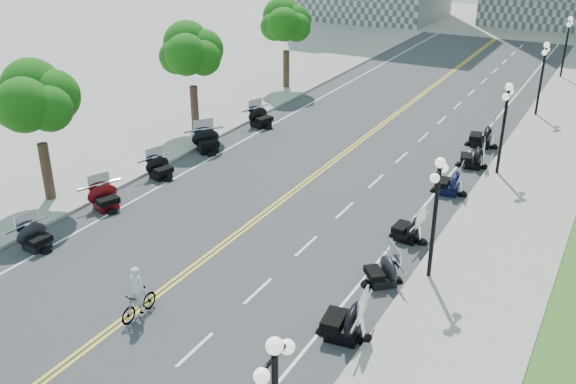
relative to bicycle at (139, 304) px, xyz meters
The scene contains 43 objects.
ground 3.48m from the bicycle, 95.95° to the left, with size 160.00×160.00×0.00m, color gray.
road 13.44m from the bicycle, 91.52° to the left, with size 16.00×90.00×0.01m, color #333335.
centerline_yellow_a 13.44m from the bicycle, 92.03° to the left, with size 0.12×90.00×0.00m, color yellow.
centerline_yellow_b 13.43m from the bicycle, 91.01° to the left, with size 0.12×90.00×0.00m, color yellow.
edge_line_north 14.73m from the bicycle, 65.76° to the left, with size 0.12×90.00×0.00m, color white.
edge_line_south 15.03m from the bicycle, 116.72° to the left, with size 0.12×90.00×0.00m, color white.
lane_dash_5 2.95m from the bicycle, 11.51° to the right, with size 0.12×2.00×0.00m, color white.
lane_dash_6 4.48m from the bicycle, 50.27° to the left, with size 0.12×2.00×0.00m, color white.
lane_dash_7 7.96m from the bicycle, 69.04° to the left, with size 0.12×2.00×0.00m, color white.
lane_dash_8 11.78m from the bicycle, 76.02° to the left, with size 0.12×2.00×0.00m, color white.
lane_dash_9 15.69m from the bicycle, 79.55° to the left, with size 0.12×2.00×0.00m, color white.
lane_dash_10 19.64m from the bicycle, 81.67° to the left, with size 0.12×2.00×0.00m, color white.
lane_dash_11 23.60m from the bicycle, 83.08° to the left, with size 0.12×2.00×0.00m, color white.
lane_dash_12 27.57m from the bicycle, 84.08° to the left, with size 0.12×2.00×0.00m, color white.
lane_dash_13 31.55m from the bicycle, 84.83° to the left, with size 0.12×2.00×0.00m, color white.
lane_dash_14 35.54m from the bicycle, 85.41° to the left, with size 0.12×2.00×0.00m, color white.
lane_dash_15 39.53m from the bicycle, 85.87° to the left, with size 0.12×2.00×0.00m, color white.
lane_dash_16 43.52m from the bicycle, 86.25° to the left, with size 0.12×2.00×0.00m, color white.
lane_dash_17 47.51m from the bicycle, 86.57° to the left, with size 0.12×2.00×0.00m, color white.
lane_dash_18 51.50m from the bicycle, 86.84° to the left, with size 0.12×2.00×0.00m, color white.
lane_dash_19 55.50m from the bicycle, 87.06° to the left, with size 0.12×2.00×0.00m, color white.
sidewalk_north 16.83m from the bicycle, 52.92° to the left, with size 5.00×90.00×0.15m, color #9E9991.
sidewalk_south 17.27m from the bicycle, 128.97° to the left, with size 5.00×90.00×0.15m, color #9E9991.
street_lamp_2 11.28m from the bicycle, 42.00° to the left, with size 0.50×1.20×4.90m, color black, non-canonical shape.
street_lamp_3 21.20m from the bicycle, 67.00° to the left, with size 0.50×1.20×4.90m, color black, non-canonical shape.
street_lamp_4 32.55m from the bicycle, 75.30° to the left, with size 0.50×1.20×4.90m, color black, non-canonical shape.
street_lamp_5 44.25m from the bicycle, 79.25° to the left, with size 0.50×1.20×4.90m, color black, non-canonical shape.
tree_2 12.43m from the bicycle, 152.37° to the left, with size 4.80×4.80×9.20m, color #235619, non-canonical shape.
tree_3 20.70m from the bicycle, 120.73° to the left, with size 4.80×4.80×9.20m, color #235619, non-canonical shape.
tree_4 31.48m from the bicycle, 109.39° to the left, with size 4.80×4.80×9.20m, color #235619, non-canonical shape.
motorcycle_n_5 7.27m from the bicycle, 19.53° to the left, with size 2.16×2.16×1.51m, color black, non-canonical shape.
motorcycle_n_6 9.14m from the bicycle, 42.45° to the left, with size 1.81×1.81×1.27m, color black, non-canonical shape.
motorcycle_n_7 11.97m from the bicycle, 57.44° to the left, with size 1.85×1.85×1.30m, color black, non-canonical shape.
motorcycle_n_8 17.11m from the bicycle, 67.28° to the left, with size 1.98×1.98×1.39m, color black, non-canonical shape.
motorcycle_n_9 21.02m from the bicycle, 71.32° to the left, with size 1.95×1.95×1.36m, color black, non-canonical shape.
motorcycle_n_10 24.35m from the bicycle, 74.79° to the left, with size 2.13×2.13×1.49m, color black, non-canonical shape.
motorcycle_s_5 7.31m from the bicycle, 166.69° to the left, with size 1.78×1.78×1.24m, color black, non-canonical shape.
motorcycle_s_6 9.48m from the bicycle, 140.43° to the left, with size 1.91×1.91×1.34m, color #590A0C, non-canonical shape.
motorcycle_s_7 12.74m from the bicycle, 125.82° to the left, with size 1.82×1.82×1.28m, color black, non-canonical shape.
motorcycle_s_8 16.62m from the bicycle, 117.09° to the left, with size 2.12×2.12×1.48m, color black, non-canonical shape.
motorcycle_s_9 21.55m from the bicycle, 109.51° to the left, with size 2.02×2.02×1.41m, color black, non-canonical shape.
bicycle is the anchor object (origin of this frame).
cyclist_rider 1.37m from the bicycle, ahead, with size 0.61×0.40×1.68m, color silver.
Camera 1 is at (14.18, -17.53, 13.48)m, focal length 40.00 mm.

